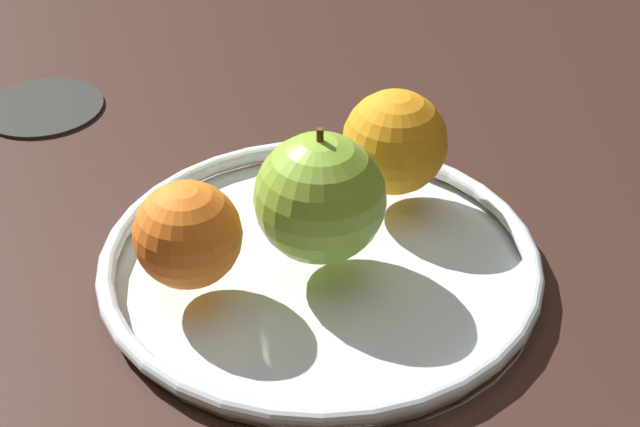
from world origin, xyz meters
TOP-DOWN VIEW (x-y plane):
  - ground_plane at (0.00, 0.00)cm, footprint 122.56×122.56cm
  - fruit_bowl at (0.00, 0.00)cm, footprint 28.85×28.85cm
  - apple at (0.02, 0.21)cm, footprint 8.37×8.37cm
  - orange_front_right at (2.26, 8.15)cm, footprint 6.70×6.70cm
  - orange_front_left at (3.36, -8.53)cm, footprint 7.35×7.35cm
  - ambient_coaster at (31.41, 7.00)cm, footprint 10.25×10.25cm

SIDE VIEW (x-z plane):
  - ground_plane at x=0.00cm, z-range -4.00..0.00cm
  - ambient_coaster at x=31.41cm, z-range 0.00..0.60cm
  - fruit_bowl at x=0.00cm, z-range 0.02..1.82cm
  - orange_front_right at x=2.26cm, z-range 1.80..8.50cm
  - orange_front_left at x=3.36cm, z-range 1.80..9.15cm
  - apple at x=0.02cm, z-range 1.40..10.57cm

